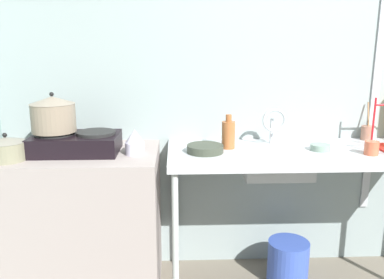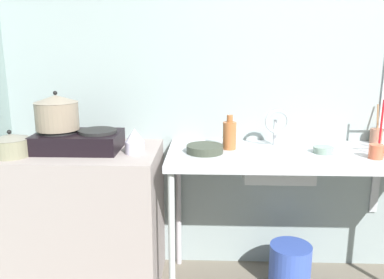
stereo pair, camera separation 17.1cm
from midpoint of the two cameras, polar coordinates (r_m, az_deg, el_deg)
wall_back at (r=2.78m, az=19.87°, el=8.98°), size 5.27×0.10×2.60m
wall_metal_strip at (r=2.79m, az=23.75°, el=11.35°), size 0.05×0.01×2.08m
counter_concrete at (r=2.54m, az=-17.74°, el=-11.39°), size 0.95×0.60×0.88m
counter_sink at (r=2.41m, az=13.71°, el=-2.99°), size 1.59×0.60×0.88m
stove at (r=2.38m, az=-18.31°, el=-0.44°), size 0.48×0.31×0.12m
pot_on_left_burner at (r=2.38m, az=-21.28°, el=3.41°), size 0.25×0.25×0.22m
pot_beside_stove at (r=2.37m, az=-27.03°, el=-1.19°), size 0.21×0.21×0.15m
percolator at (r=2.25m, az=-10.37°, el=-0.43°), size 0.11×0.11×0.14m
sink_basin at (r=2.34m, az=9.75°, el=-3.31°), size 0.38×0.34×0.13m
faucet at (r=2.43m, az=9.73°, el=2.50°), size 0.15×0.08×0.23m
frying_pan at (r=2.27m, az=-0.26°, el=-1.35°), size 0.21×0.21×0.04m
cup_by_rack at (r=2.40m, az=22.53°, el=-1.15°), size 0.08×0.08×0.08m
small_bowl_on_drainboard at (r=2.41m, az=16.01°, el=-1.11°), size 0.11×0.11×0.04m
bottle_by_sink at (r=2.35m, az=3.17°, el=0.76°), size 0.08×0.08×0.20m
utensil_jar at (r=2.77m, az=22.23°, el=0.96°), size 0.07×0.08×0.24m
bucket_on_floor at (r=2.68m, az=11.75°, el=-16.85°), size 0.26×0.26×0.28m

